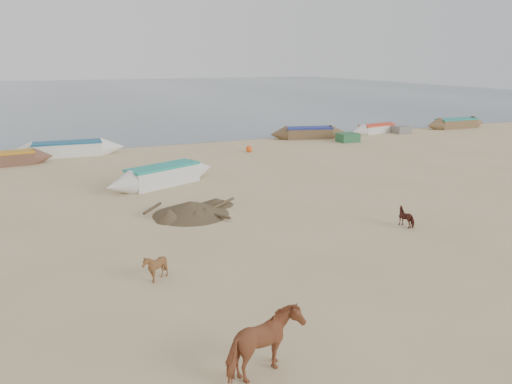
% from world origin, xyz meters
% --- Properties ---
extents(ground, '(140.00, 140.00, 0.00)m').
position_xyz_m(ground, '(0.00, 0.00, 0.00)').
color(ground, tan).
rests_on(ground, ground).
extents(sea, '(160.00, 160.00, 0.00)m').
position_xyz_m(sea, '(0.00, 82.00, 0.01)').
color(sea, slate).
rests_on(sea, ground).
extents(cow_adult, '(1.81, 1.25, 1.40)m').
position_xyz_m(cow_adult, '(-4.01, -5.69, 0.70)').
color(cow_adult, '#955231').
rests_on(cow_adult, ground).
extents(calf_front, '(0.84, 0.77, 0.85)m').
position_xyz_m(calf_front, '(-5.05, -0.45, 0.43)').
color(calf_front, brown).
rests_on(calf_front, ground).
extents(calf_right, '(0.91, 0.93, 0.72)m').
position_xyz_m(calf_right, '(4.76, 0.57, 0.36)').
color(calf_right, '#54241B').
rests_on(calf_right, ground).
extents(near_canoe, '(6.35, 3.67, 1.01)m').
position_xyz_m(near_canoe, '(-2.25, 10.49, 0.50)').
color(near_canoe, silver).
rests_on(near_canoe, ground).
extents(debris_pile, '(3.80, 3.80, 0.57)m').
position_xyz_m(debris_pile, '(-2.37, 5.22, 0.28)').
color(debris_pile, brown).
rests_on(debris_pile, ground).
extents(waterline_canoes, '(60.25, 4.72, 0.95)m').
position_xyz_m(waterline_canoes, '(-0.65, 20.68, 0.44)').
color(waterline_canoes, brown).
rests_on(waterline_canoes, ground).
extents(beach_clutter, '(41.51, 5.57, 0.64)m').
position_xyz_m(beach_clutter, '(3.66, 19.18, 0.30)').
color(beach_clutter, '#32704B').
rests_on(beach_clutter, ground).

